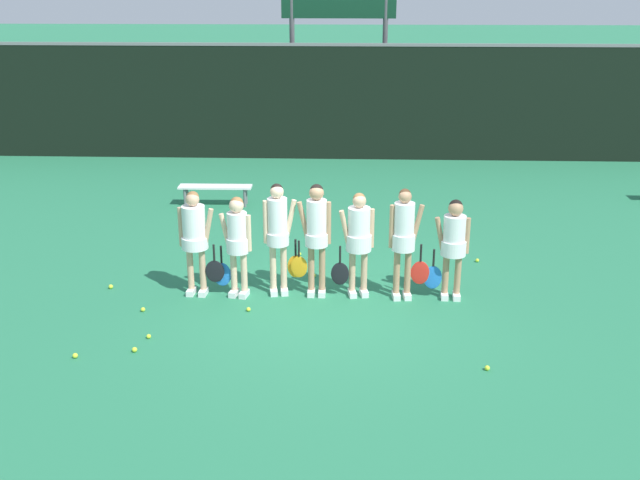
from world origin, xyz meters
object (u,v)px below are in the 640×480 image
player_5 (404,235)px  tennis_ball_7 (143,309)px  player_0 (195,234)px  tennis_ball_8 (135,350)px  player_3 (316,230)px  scoreboard (339,12)px  player_1 (237,238)px  tennis_ball_6 (457,253)px  player_6 (453,241)px  tennis_ball_1 (314,276)px  bench_courtside (215,189)px  tennis_ball_3 (111,287)px  tennis_ball_5 (75,356)px  tennis_ball_4 (149,336)px  tennis_ball_0 (199,249)px  tennis_ball_9 (248,309)px  tennis_ball_10 (477,260)px  player_2 (278,230)px  player_4 (358,236)px  tennis_ball_11 (487,368)px  tennis_ball_2 (299,254)px

player_5 → tennis_ball_7: player_5 is taller
player_0 → tennis_ball_8: size_ratio=23.61×
player_3 → tennis_ball_8: (-2.36, -2.03, -1.05)m
scoreboard → player_3: scoreboard is taller
player_1 → tennis_ball_6: (3.70, 1.96, -0.92)m
player_6 → tennis_ball_1: bearing=164.1°
bench_courtside → tennis_ball_3: size_ratio=22.46×
tennis_ball_3 → tennis_ball_5: 2.34m
scoreboard → tennis_ball_4: scoreboard is taller
tennis_ball_0 → tennis_ball_9: size_ratio=1.01×
tennis_ball_0 → tennis_ball_6: tennis_ball_6 is taller
tennis_ball_0 → tennis_ball_4: tennis_ball_0 is taller
tennis_ball_1 → tennis_ball_8: tennis_ball_8 is taller
tennis_ball_0 → tennis_ball_10: 5.05m
player_2 → tennis_ball_0: player_2 is taller
tennis_ball_10 → player_6: bearing=-113.2°
scoreboard → tennis_ball_7: size_ratio=75.52×
player_4 → tennis_ball_3: bearing=168.6°
tennis_ball_5 → tennis_ball_9: bearing=36.4°
player_2 → tennis_ball_6: size_ratio=26.63×
player_1 → tennis_ball_10: size_ratio=24.95×
player_0 → player_3: (1.88, 0.05, 0.08)m
scoreboard → player_3: size_ratio=2.77×
scoreboard → tennis_ball_7: 12.03m
tennis_ball_11 → tennis_ball_0: bearing=136.9°
player_2 → player_3: player_3 is taller
player_0 → tennis_ball_2: player_0 is taller
bench_courtside → tennis_ball_10: (5.22, -3.28, -0.34)m
bench_courtside → tennis_ball_1: (2.36, -4.12, -0.34)m
player_6 → tennis_ball_2: bearing=147.8°
tennis_ball_9 → bench_courtside: bearing=104.7°
player_1 → player_3: player_3 is taller
tennis_ball_5 → tennis_ball_10: size_ratio=1.09×
player_6 → tennis_ball_2: (-2.49, 1.77, -0.92)m
player_3 → tennis_ball_1: player_3 is taller
tennis_ball_9 → tennis_ball_10: (3.78, 2.22, -0.00)m
tennis_ball_2 → player_3: bearing=-77.4°
scoreboard → bench_courtside: scoreboard is taller
player_5 → tennis_ball_9: player_5 is taller
player_0 → tennis_ball_4: bearing=-99.9°
scoreboard → tennis_ball_2: bearing=-93.6°
bench_courtside → player_3: size_ratio=0.89×
tennis_ball_6 → player_5: bearing=-120.2°
player_1 → player_2: player_2 is taller
player_0 → player_1: (0.66, -0.03, -0.05)m
tennis_ball_9 → tennis_ball_3: bearing=161.7°
player_3 → player_5: bearing=-2.4°
player_0 → tennis_ball_5: (-1.22, -2.18, -0.97)m
player_0 → tennis_ball_6: 4.86m
tennis_ball_1 → tennis_ball_10: (2.86, 0.83, -0.00)m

